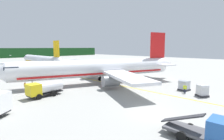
# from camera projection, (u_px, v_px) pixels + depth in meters

# --- Properties ---
(ground) EXTENTS (240.00, 320.00, 0.20)m
(ground) POSITION_uv_depth(u_px,v_px,m) (18.00, 74.00, 55.83)
(ground) COLOR #999993
(airliner_foreground) EXTENTS (40.17, 33.70, 11.90)m
(airliner_foreground) POSITION_uv_depth(u_px,v_px,m) (100.00, 68.00, 40.91)
(airliner_foreground) COLOR white
(airliner_foreground) RESTS_ON ground
(airliner_mid_apron) EXTENTS (30.40, 36.59, 10.44)m
(airliner_mid_apron) POSITION_uv_depth(u_px,v_px,m) (41.00, 60.00, 73.70)
(airliner_mid_apron) COLOR silver
(airliner_mid_apron) RESTS_ON ground
(airliner_distant) EXTENTS (29.74, 24.65, 8.50)m
(airliner_distant) POSITION_uv_depth(u_px,v_px,m) (5.00, 54.00, 146.03)
(airliner_distant) COLOR white
(airliner_distant) RESTS_ON ground
(service_truck_fuel) EXTENTS (2.63, 5.98, 2.51)m
(service_truck_fuel) POSITION_uv_depth(u_px,v_px,m) (209.00, 131.00, 15.18)
(service_truck_fuel) COLOR #2659A5
(service_truck_fuel) RESTS_ON ground
(service_truck_baggage) EXTENTS (5.96, 2.70, 2.40)m
(service_truck_baggage) POSITION_uv_depth(u_px,v_px,m) (44.00, 88.00, 29.99)
(service_truck_baggage) COLOR yellow
(service_truck_baggage) RESTS_ON ground
(cargo_container_near) EXTENTS (1.91, 1.91, 1.98)m
(cargo_container_near) POSITION_uv_depth(u_px,v_px,m) (139.00, 81.00, 38.76)
(cargo_container_near) COLOR #333338
(cargo_container_near) RESTS_ON ground
(cargo_container_mid) EXTENTS (2.24, 2.24, 2.06)m
(cargo_container_mid) POSITION_uv_depth(u_px,v_px,m) (202.00, 91.00, 30.00)
(cargo_container_mid) COLOR #333338
(cargo_container_mid) RESTS_ON ground
(cargo_container_far) EXTENTS (2.00, 2.00, 2.01)m
(cargo_container_far) POSITION_uv_depth(u_px,v_px,m) (184.00, 86.00, 34.23)
(cargo_container_far) COLOR #333338
(cargo_container_far) RESTS_ON ground
(crew_marshaller) EXTENTS (0.30, 0.62, 1.70)m
(crew_marshaller) POSITION_uv_depth(u_px,v_px,m) (25.00, 86.00, 33.61)
(crew_marshaller) COLOR #191E33
(crew_marshaller) RESTS_ON ground
(crew_loader_left) EXTENTS (0.26, 0.63, 1.60)m
(crew_loader_left) POSITION_uv_depth(u_px,v_px,m) (185.00, 88.00, 32.01)
(crew_loader_left) COLOR #191E33
(crew_loader_left) RESTS_ON ground
(apron_guide_line) EXTENTS (0.30, 60.00, 0.01)m
(apron_guide_line) POSITION_uv_depth(u_px,v_px,m) (120.00, 85.00, 38.86)
(apron_guide_line) COLOR yellow
(apron_guide_line) RESTS_ON ground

